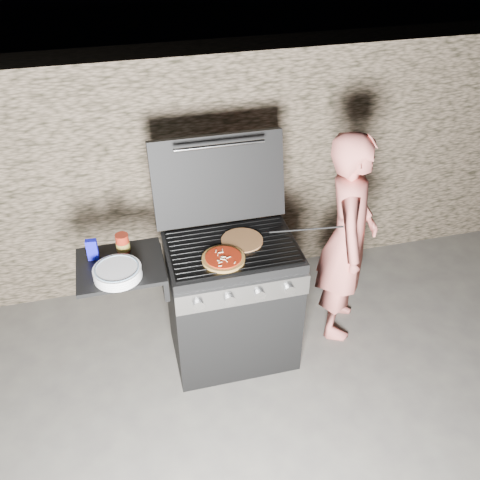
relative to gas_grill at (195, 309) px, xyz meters
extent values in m
plane|color=#4C4844|center=(0.25, 0.00, -0.46)|extent=(50.00, 50.00, 0.00)
cube|color=#846E57|center=(0.25, 1.05, 0.44)|extent=(8.00, 0.35, 1.80)
cylinder|color=#C38048|center=(0.32, 0.04, 0.46)|extent=(0.27, 0.27, 0.01)
cylinder|color=maroon|center=(-0.39, 0.12, 0.51)|extent=(0.09, 0.09, 0.12)
cube|color=#1113C1|center=(-0.56, 0.09, 0.51)|extent=(0.07, 0.04, 0.13)
cylinder|color=white|center=(-0.44, -0.11, 0.48)|extent=(0.35, 0.35, 0.06)
imported|color=#E8756A|center=(1.06, 0.09, 0.31)|extent=(0.56, 0.66, 1.53)
cylinder|color=black|center=(0.72, 0.00, 0.50)|extent=(0.43, 0.17, 0.09)
camera|label=1|loc=(-0.34, -2.53, 2.38)|focal=40.00mm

